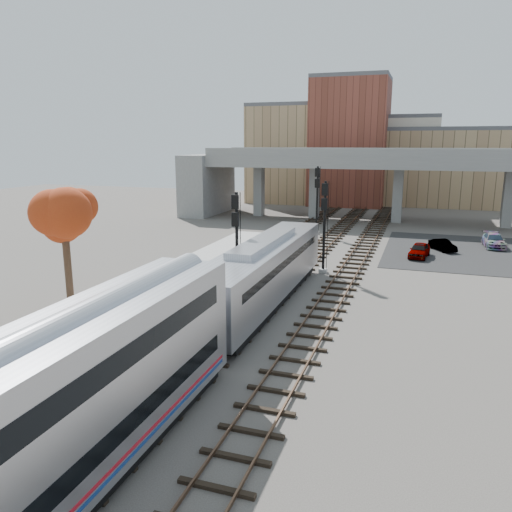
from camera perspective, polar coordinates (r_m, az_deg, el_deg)
The scene contains 15 objects.
ground at distance 26.71m, azimuth -5.64°, elevation -9.68°, with size 160.00×160.00×0.00m, color #47423D.
platform at distance 30.20m, azimuth -18.41°, elevation -7.24°, with size 4.50×60.00×0.35m, color #9E9E99.
yellow_strip at distance 29.07m, azimuth -15.41°, elevation -7.44°, with size 0.70×60.00×0.01m, color yellow.
tracks at distance 37.55m, azimuth 3.51°, elevation -2.83°, with size 10.70×95.00×0.25m.
overpass at distance 67.79m, azimuth 14.23°, elevation 8.74°, with size 54.00×12.00×9.50m.
buildings_far at distance 89.49m, azimuth 13.10°, elevation 11.03°, with size 43.00×21.00×20.60m.
parking_lot at distance 51.58m, azimuth 22.37°, elevation 0.48°, with size 14.00×18.00×0.04m, color black.
locomotive at distance 31.60m, azimuth 0.92°, elevation -1.68°, with size 3.02×19.05×4.10m.
signal_mast_near at distance 32.59m, azimuth -2.24°, elevation 1.04°, with size 0.60×0.64×7.11m.
signal_mast_mid at distance 39.62m, azimuth 7.79°, elevation 3.24°, with size 0.60×0.64×7.30m.
signal_mast_far at distance 56.67m, azimuth 6.97°, elevation 6.35°, with size 0.60×0.64×7.63m.
tree at distance 31.65m, azimuth -21.15°, elevation 4.50°, with size 3.60×3.60×8.20m.
car_a at distance 47.47m, azimuth 18.17°, elevation 0.64°, with size 1.55×3.85×1.31m, color #99999E.
car_b at distance 51.12m, azimuth 20.56°, elevation 1.17°, with size 1.15×3.29×1.08m, color #99999E.
car_c at distance 54.89m, azimuth 25.53°, elevation 1.61°, with size 1.85×4.56×1.32m, color #99999E.
Camera 1 is at (10.31, -22.43, 10.20)m, focal length 35.00 mm.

